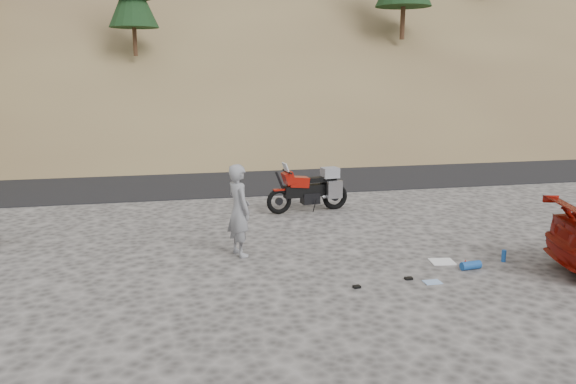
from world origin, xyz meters
TOP-DOWN VIEW (x-y plane):
  - ground at (0.00, 0.00)m, footprint 140.00×140.00m
  - road at (0.00, 9.00)m, footprint 120.00×7.00m
  - motorcycle at (0.80, 3.50)m, footprint 2.26×0.85m
  - man at (-1.48, 0.32)m, footprint 0.63×0.78m
  - gear_white_cloth at (2.28, -0.91)m, footprint 0.50×0.45m
  - gear_blue_mat at (2.61, -1.40)m, footprint 0.40×0.20m
  - gear_bottle at (3.45, -1.13)m, footprint 0.10×0.10m
  - gear_funnel at (2.55, -1.29)m, footprint 0.15×0.15m
  - gear_glove_a at (1.27, -1.64)m, footprint 0.13×0.10m
  - gear_glove_b at (0.24, -1.83)m, footprint 0.14×0.11m
  - gear_blue_cloth at (1.61, -1.86)m, footprint 0.30×0.22m

SIDE VIEW (x-z plane):
  - ground at x=0.00m, z-range 0.00..0.00m
  - road at x=0.00m, z-range -0.03..0.03m
  - man at x=-1.48m, z-range -0.92..0.92m
  - gear_blue_cloth at x=1.61m, z-range 0.00..0.01m
  - gear_white_cloth at x=2.28m, z-range 0.00..0.01m
  - gear_glove_a at x=1.27m, z-range 0.00..0.04m
  - gear_glove_b at x=0.24m, z-range 0.00..0.04m
  - gear_blue_mat at x=2.61m, z-range 0.00..0.16m
  - gear_funnel at x=2.55m, z-range 0.00..0.16m
  - gear_bottle at x=3.45m, z-range 0.00..0.23m
  - motorcycle at x=0.80m, z-range -0.10..1.25m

